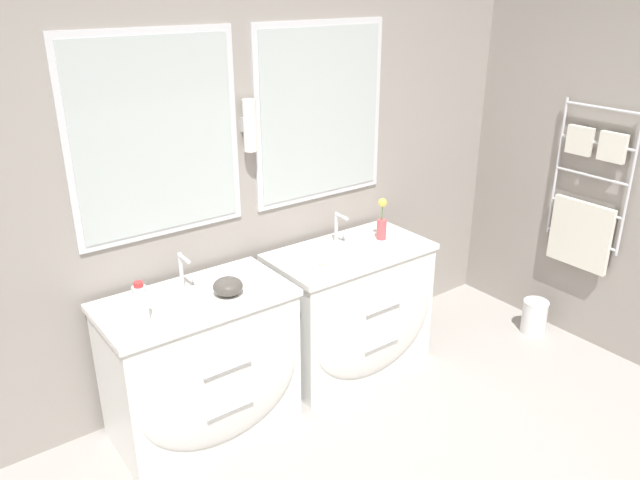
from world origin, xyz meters
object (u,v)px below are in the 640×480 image
object	(u,v)px
amenity_bowl	(228,286)
flower_vase	(382,223)
vanity_left	(203,365)
waste_bin	(534,316)
toiletry_bottle	(141,304)
vanity_right	(353,309)

from	to	relation	value
amenity_bowl	flower_vase	world-z (taller)	flower_vase
flower_vase	vanity_left	bearing A→B (deg)	-177.92
vanity_left	waste_bin	xyz separation A→B (m)	(2.34, -0.45, -0.28)
amenity_bowl	waste_bin	bearing A→B (deg)	-10.42
toiletry_bottle	flower_vase	world-z (taller)	flower_vase
vanity_right	waste_bin	xyz separation A→B (m)	(1.30, -0.45, -0.28)
vanity_left	toiletry_bottle	xyz separation A→B (m)	(-0.31, -0.05, 0.50)
vanity_right	toiletry_bottle	bearing A→B (deg)	-177.71
amenity_bowl	vanity_left	bearing A→B (deg)	163.33
vanity_left	flower_vase	distance (m)	1.40
vanity_left	waste_bin	world-z (taller)	vanity_left
vanity_left	toiletry_bottle	distance (m)	0.59
vanity_left	flower_vase	xyz separation A→B (m)	(1.30, 0.05, 0.51)
toiletry_bottle	flower_vase	xyz separation A→B (m)	(1.61, 0.10, 0.01)
vanity_right	vanity_left	bearing A→B (deg)	180.00
vanity_left	amenity_bowl	size ratio (longest dim) A/B	6.32
toiletry_bottle	flower_vase	size ratio (longest dim) A/B	0.80
vanity_left	amenity_bowl	xyz separation A→B (m)	(0.15, -0.05, 0.45)
vanity_right	flower_vase	distance (m)	0.57
flower_vase	vanity_right	bearing A→B (deg)	-169.79
flower_vase	amenity_bowl	bearing A→B (deg)	-175.35
amenity_bowl	flower_vase	xyz separation A→B (m)	(1.14, 0.09, 0.06)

